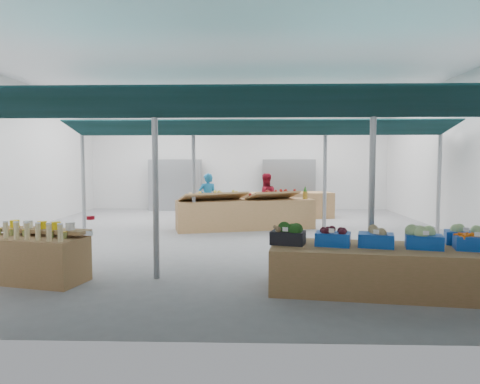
{
  "coord_description": "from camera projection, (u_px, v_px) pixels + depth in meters",
  "views": [
    {
      "loc": [
        0.59,
        -10.91,
        1.92
      ],
      "look_at": [
        0.31,
        -1.6,
        1.27
      ],
      "focal_mm": 32.0,
      "sensor_mm": 36.0,
      "label": 1
    }
  ],
  "objects": [
    {
      "name": "floor",
      "position": [
        230.0,
        237.0,
        11.03
      ],
      "size": [
        13.0,
        13.0,
        0.0
      ],
      "primitive_type": "plane",
      "color": "slate",
      "rests_on": "ground"
    },
    {
      "name": "hall",
      "position": [
        232.0,
        137.0,
        12.28
      ],
      "size": [
        13.0,
        13.0,
        13.0
      ],
      "color": "silver",
      "rests_on": "ground"
    },
    {
      "name": "pole_grid",
      "position": [
        260.0,
        167.0,
        9.14
      ],
      "size": [
        10.0,
        4.6,
        3.0
      ],
      "color": "gray",
      "rests_on": "floor"
    },
    {
      "name": "awnings",
      "position": [
        261.0,
        121.0,
        9.07
      ],
      "size": [
        9.5,
        7.08,
        0.3
      ],
      "color": "black",
      "rests_on": "pole_grid"
    },
    {
      "name": "back_shelving_left",
      "position": [
        175.0,
        185.0,
        17.02
      ],
      "size": [
        2.0,
        0.5,
        2.0
      ],
      "primitive_type": "cube",
      "color": "#B23F33",
      "rests_on": "floor"
    },
    {
      "name": "back_shelving_right",
      "position": [
        289.0,
        185.0,
        16.88
      ],
      "size": [
        2.0,
        0.5,
        2.0
      ],
      "primitive_type": "cube",
      "color": "#B23F33",
      "rests_on": "floor"
    },
    {
      "name": "bottle_shelf",
      "position": [
        36.0,
        256.0,
        6.87
      ],
      "size": [
        1.75,
        1.32,
        1.0
      ],
      "rotation": [
        0.0,
        0.0,
        -0.23
      ],
      "color": "olive",
      "rests_on": "floor"
    },
    {
      "name": "veg_counter",
      "position": [
        389.0,
        270.0,
        6.29
      ],
      "size": [
        3.57,
        1.61,
        0.67
      ],
      "primitive_type": "cube",
      "rotation": [
        0.0,
        0.0,
        -0.14
      ],
      "color": "olive",
      "rests_on": "floor"
    },
    {
      "name": "fruit_counter",
      "position": [
        245.0,
        214.0,
        12.24
      ],
      "size": [
        4.04,
        1.89,
        0.84
      ],
      "primitive_type": "cube",
      "rotation": [
        0.0,
        0.0,
        0.25
      ],
      "color": "olive",
      "rests_on": "floor"
    },
    {
      "name": "far_counter",
      "position": [
        262.0,
        206.0,
        14.54
      ],
      "size": [
        4.98,
        1.88,
        0.88
      ],
      "primitive_type": "cube",
      "rotation": [
        0.0,
        0.0,
        0.19
      ],
      "color": "olive",
      "rests_on": "floor"
    },
    {
      "name": "vendor_left",
      "position": [
        208.0,
        198.0,
        13.35
      ],
      "size": [
        0.65,
        0.51,
        1.57
      ],
      "primitive_type": "imported",
      "rotation": [
        0.0,
        0.0,
        3.39
      ],
      "color": "#196EA8",
      "rests_on": "floor"
    },
    {
      "name": "vendor_right",
      "position": [
        265.0,
        199.0,
        13.3
      ],
      "size": [
        0.89,
        0.77,
        1.57
      ],
      "primitive_type": "imported",
      "rotation": [
        0.0,
        0.0,
        3.39
      ],
      "color": "maroon",
      "rests_on": "floor"
    },
    {
      "name": "crate_broccoli",
      "position": [
        288.0,
        234.0,
        6.5
      ],
      "size": [
        0.58,
        0.47,
        0.35
      ],
      "rotation": [
        0.0,
        0.0,
        -0.27
      ],
      "color": "black",
      "rests_on": "veg_counter"
    },
    {
      "name": "crate_beets",
      "position": [
        333.0,
        237.0,
        6.4
      ],
      "size": [
        0.58,
        0.47,
        0.29
      ],
      "rotation": [
        0.0,
        0.0,
        -0.27
      ],
      "color": "#0F44AB",
      "rests_on": "veg_counter"
    },
    {
      "name": "crate_celeriac",
      "position": [
        376.0,
        237.0,
        6.29
      ],
      "size": [
        0.58,
        0.47,
        0.31
      ],
      "rotation": [
        0.0,
        0.0,
        -0.27
      ],
      "color": "#0F44AB",
      "rests_on": "veg_counter"
    },
    {
      "name": "crate_cabbage",
      "position": [
        424.0,
        238.0,
        6.18
      ],
      "size": [
        0.58,
        0.47,
        0.35
      ],
      "rotation": [
        0.0,
        0.0,
        -0.27
      ],
      "color": "#0F44AB",
      "rests_on": "veg_counter"
    },
    {
      "name": "crate_carrots",
      "position": [
        474.0,
        242.0,
        6.07
      ],
      "size": [
        0.58,
        0.47,
        0.29
      ],
      "rotation": [
        0.0,
        0.0,
        -0.27
      ],
      "color": "#0F44AB",
      "rests_on": "veg_counter"
    },
    {
      "name": "sparrow",
      "position": [
        277.0,
        229.0,
        6.41
      ],
      "size": [
        0.12,
        0.09,
        0.11
      ],
      "rotation": [
        0.0,
        0.0,
        -0.27
      ],
      "color": "brown",
      "rests_on": "crate_broccoli"
    },
    {
      "name": "pole_ribbon",
      "position": [
        90.0,
        219.0,
        6.28
      ],
      "size": [
        0.12,
        0.12,
        0.28
      ],
      "color": "#B80C1A",
      "rests_on": "pole_grid"
    },
    {
      "name": "apple_heap_yellow",
      "position": [
        214.0,
        195.0,
        11.91
      ],
      "size": [
        2.0,
        1.53,
        0.27
      ],
      "rotation": [
        0.0,
        0.0,
        0.51
      ],
      "color": "#997247",
      "rests_on": "fruit_counter"
    },
    {
      "name": "apple_heap_red",
      "position": [
        273.0,
        194.0,
        12.29
      ],
      "size": [
        1.65,
        1.34,
        0.27
      ],
      "rotation": [
        0.0,
        0.0,
        0.51
      ],
      "color": "#997247",
      "rests_on": "fruit_counter"
    },
    {
      "name": "pineapple",
      "position": [
        305.0,
        193.0,
        12.5
      ],
      "size": [
        0.14,
        0.14,
        0.39
      ],
      "rotation": [
        0.0,
        0.0,
        0.51
      ],
      "color": "#8C6019",
      "rests_on": "fruit_counter"
    },
    {
      "name": "crate_extra",
      "position": [
        463.0,
        235.0,
        6.49
      ],
      "size": [
        0.58,
        0.48,
        0.32
      ],
      "rotation": [
        0.0,
        0.0,
        -0.3
      ],
      "color": "#0F44AB",
      "rests_on": "veg_counter"
    }
  ]
}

